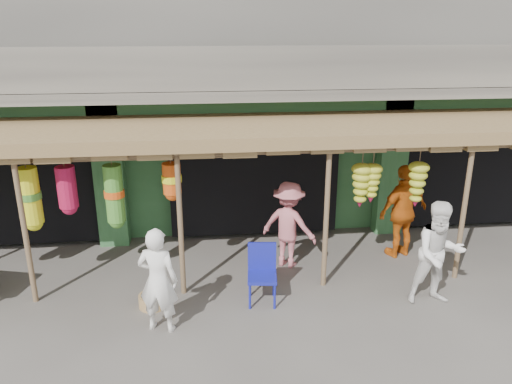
{
  "coord_description": "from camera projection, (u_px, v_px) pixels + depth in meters",
  "views": [
    {
      "loc": [
        -1.1,
        -8.01,
        4.51
      ],
      "look_at": [
        -0.09,
        1.0,
        1.41
      ],
      "focal_mm": 35.0,
      "sensor_mm": 36.0,
      "label": 1
    }
  ],
  "objects": [
    {
      "name": "ground",
      "position": [
        267.0,
        282.0,
        9.11
      ],
      "size": [
        80.0,
        80.0,
        0.0
      ],
      "primitive_type": "plane",
      "color": "#514C47",
      "rests_on": "ground"
    },
    {
      "name": "building",
      "position": [
        242.0,
        69.0,
        12.6
      ],
      "size": [
        16.4,
        6.8,
        7.0
      ],
      "color": "gray",
      "rests_on": "ground"
    },
    {
      "name": "awning",
      "position": [
        252.0,
        135.0,
        9.01
      ],
      "size": [
        14.0,
        2.7,
        2.79
      ],
      "color": "brown",
      "rests_on": "ground"
    },
    {
      "name": "blue_chair",
      "position": [
        262.0,
        270.0,
        8.37
      ],
      "size": [
        0.53,
        0.54,
        1.0
      ],
      "rotation": [
        0.0,
        0.0,
        -0.11
      ],
      "color": "#171B95",
      "rests_on": "ground"
    },
    {
      "name": "basket_right",
      "position": [
        153.0,
        300.0,
        8.31
      ],
      "size": [
        0.57,
        0.57,
        0.21
      ],
      "primitive_type": "cylinder",
      "rotation": [
        0.0,
        0.0,
        0.25
      ],
      "color": "olive",
      "rests_on": "ground"
    },
    {
      "name": "person_front",
      "position": [
        158.0,
        280.0,
        7.47
      ],
      "size": [
        0.7,
        0.56,
        1.68
      ],
      "primitive_type": "imported",
      "rotation": [
        0.0,
        0.0,
        2.86
      ],
      "color": "white",
      "rests_on": "ground"
    },
    {
      "name": "person_right",
      "position": [
        439.0,
        254.0,
        8.2
      ],
      "size": [
        0.89,
        0.7,
        1.79
      ],
      "primitive_type": "imported",
      "rotation": [
        0.0,
        0.0,
        -0.02
      ],
      "color": "white",
      "rests_on": "ground"
    },
    {
      "name": "person_vendor",
      "position": [
        403.0,
        211.0,
        9.88
      ],
      "size": [
        1.21,
        0.8,
        1.9
      ],
      "primitive_type": "imported",
      "rotation": [
        0.0,
        0.0,
        3.47
      ],
      "color": "#CD5E13",
      "rests_on": "ground"
    },
    {
      "name": "person_shopper",
      "position": [
        289.0,
        225.0,
        9.5
      ],
      "size": [
        1.26,
        1.12,
        1.69
      ],
      "primitive_type": "imported",
      "rotation": [
        0.0,
        0.0,
        2.57
      ],
      "color": "#C66971",
      "rests_on": "ground"
    }
  ]
}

